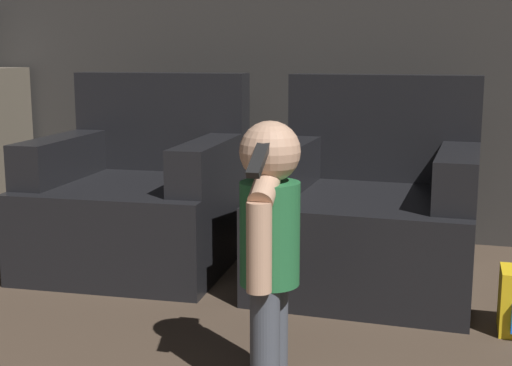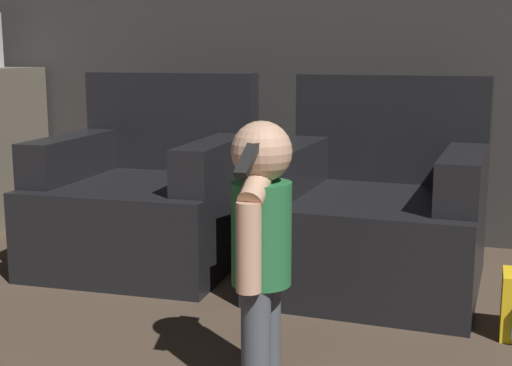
# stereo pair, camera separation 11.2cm
# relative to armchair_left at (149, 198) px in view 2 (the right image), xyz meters

# --- Properties ---
(armchair_left) EXTENTS (0.92, 0.94, 0.89)m
(armchair_left) POSITION_rel_armchair_left_xyz_m (0.00, 0.00, 0.00)
(armchair_left) COLOR black
(armchair_left) RESTS_ON ground_plane
(armchair_right) EXTENTS (0.91, 0.93, 0.89)m
(armchair_right) POSITION_rel_armchair_left_xyz_m (1.09, 0.00, 0.00)
(armchair_right) COLOR black
(armchair_right) RESTS_ON ground_plane
(person_toddler) EXTENTS (0.18, 0.32, 0.80)m
(person_toddler) POSITION_rel_armchair_left_xyz_m (0.92, -1.10, 0.17)
(person_toddler) COLOR #474C56
(person_toddler) RESTS_ON ground_plane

